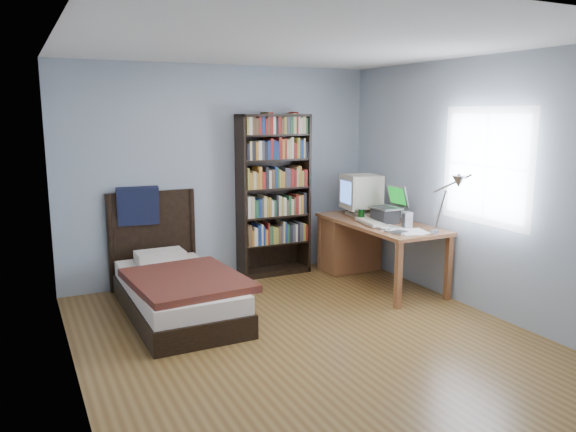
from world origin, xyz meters
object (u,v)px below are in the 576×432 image
at_px(crt_monitor, 360,192).
at_px(desk_lamp, 455,188).
at_px(soda_can, 361,214).
at_px(bed, 175,286).
at_px(bookshelf, 274,195).
at_px(keyboard, 371,222).
at_px(laptop, 387,212).
at_px(speaker, 407,220).
at_px(desk, 357,240).

height_order(crt_monitor, desk_lamp, desk_lamp).
height_order(desk_lamp, soda_can, desk_lamp).
bearing_deg(bed, bookshelf, 28.66).
height_order(crt_monitor, keyboard, crt_monitor).
bearing_deg(laptop, speaker, -89.69).
distance_m(laptop, speaker, 0.37).
bearing_deg(soda_can, desk_lamp, -85.67).
bearing_deg(laptop, desk, 96.65).
relative_size(desk, desk_lamp, 2.53).
distance_m(desk_lamp, speaker, 0.90).
bearing_deg(soda_can, keyboard, -99.58).
bearing_deg(keyboard, speaker, -48.81).
relative_size(bookshelf, bed, 0.97).
bearing_deg(laptop, soda_can, 124.17).
bearing_deg(bookshelf, soda_can, -41.28).
xyz_separation_m(desk, bookshelf, (-0.91, 0.44, 0.56)).
distance_m(bookshelf, bed, 1.80).
xyz_separation_m(speaker, bed, (-2.43, 0.53, -0.56)).
relative_size(speaker, soda_can, 1.41).
distance_m(crt_monitor, soda_can, 0.39).
xyz_separation_m(desk, laptop, (0.06, -0.51, 0.43)).
height_order(crt_monitor, bed, crt_monitor).
height_order(speaker, soda_can, speaker).
bearing_deg(bookshelf, speaker, -53.68).
distance_m(crt_monitor, desk_lamp, 1.69).
xyz_separation_m(soda_can, bed, (-2.25, -0.09, -0.53)).
height_order(crt_monitor, speaker, crt_monitor).
xyz_separation_m(soda_can, bookshelf, (-0.80, 0.70, 0.18)).
relative_size(desk, crt_monitor, 3.40).
distance_m(crt_monitor, laptop, 0.56).
relative_size(soda_can, bookshelf, 0.06).
bearing_deg(bookshelf, laptop, -44.53).
bearing_deg(desk_lamp, laptop, 86.63).
distance_m(speaker, soda_can, 0.65).
relative_size(crt_monitor, speaker, 2.82).
distance_m(laptop, bookshelf, 1.37).
height_order(crt_monitor, laptop, crt_monitor).
bearing_deg(bed, keyboard, -4.61).
relative_size(crt_monitor, soda_can, 3.99).
height_order(desk_lamp, bookshelf, bookshelf).
bearing_deg(bed, desk, 8.46).
bearing_deg(desk, soda_can, -113.50).
distance_m(soda_can, bookshelf, 1.08).
xyz_separation_m(crt_monitor, soda_can, (-0.16, -0.28, -0.22)).
distance_m(speaker, bookshelf, 1.65).
distance_m(desk, speaker, 0.97).
distance_m(laptop, desk_lamp, 1.22).
bearing_deg(crt_monitor, desk_lamp, -91.80).
bearing_deg(desk_lamp, desk, 89.75).
xyz_separation_m(keyboard, bed, (-2.21, 0.18, -0.49)).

